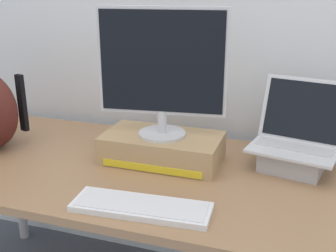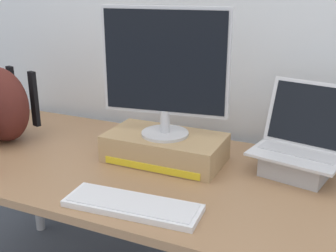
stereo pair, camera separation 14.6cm
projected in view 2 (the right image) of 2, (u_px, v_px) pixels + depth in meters
The scene contains 7 objects.
back_wall at pixel (217, 3), 1.82m from camera, with size 7.00×0.10×2.60m, color silver.
desk at pixel (168, 185), 1.59m from camera, with size 2.09×0.82×0.72m.
toner_box_yellow at pixel (165, 148), 1.66m from camera, with size 0.46×0.25×0.11m.
desktop_monitor at pixel (165, 70), 1.56m from camera, with size 0.48×0.18×0.49m.
open_laptop at pixel (299, 156), 1.54m from camera, with size 0.36×0.31×0.33m.
external_keyboard at pixel (132, 205), 1.32m from camera, with size 0.44×0.17×0.02m.
messenger_backpack at pixel (1, 105), 1.83m from camera, with size 0.36×0.29×0.33m.
Camera 2 is at (0.59, -1.30, 1.40)m, focal length 45.07 mm.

